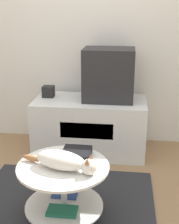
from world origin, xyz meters
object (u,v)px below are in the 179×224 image
(cat, at_px, (64,161))
(tv, at_px, (109,75))
(speaker, at_px, (48,91))
(dvd_box, at_px, (77,153))

(cat, bearing_deg, tv, 96.60)
(tv, height_order, speaker, tv)
(tv, distance_m, speaker, 0.67)
(dvd_box, distance_m, cat, 0.20)
(tv, relative_size, cat, 0.95)
(tv, distance_m, cat, 1.33)
(tv, bearing_deg, dvd_box, -98.11)
(dvd_box, xyz_separation_m, cat, (-0.06, -0.19, 0.03))
(tv, height_order, dvd_box, tv)
(dvd_box, bearing_deg, speaker, 113.53)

